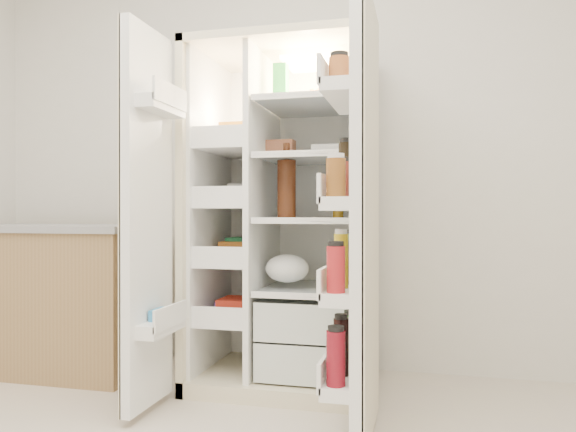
# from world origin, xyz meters

# --- Properties ---
(wall_back) EXTENTS (4.00, 0.02, 2.70)m
(wall_back) POSITION_xyz_m (0.00, 2.00, 1.35)
(wall_back) COLOR silver
(wall_back) RESTS_ON floor
(refrigerator) EXTENTS (0.92, 0.70, 1.80)m
(refrigerator) POSITION_xyz_m (0.04, 1.65, 0.74)
(refrigerator) COLOR beige
(refrigerator) RESTS_ON floor
(freezer_door) EXTENTS (0.15, 0.40, 1.72)m
(freezer_door) POSITION_xyz_m (-0.47, 1.05, 0.89)
(freezer_door) COLOR white
(freezer_door) RESTS_ON floor
(fridge_door) EXTENTS (0.17, 0.58, 1.72)m
(fridge_door) POSITION_xyz_m (0.51, 0.96, 0.87)
(fridge_door) COLOR white
(fridge_door) RESTS_ON floor
(kitchen_counter) EXTENTS (1.17, 0.62, 0.85)m
(kitchen_counter) POSITION_xyz_m (-1.35, 1.56, 0.43)
(kitchen_counter) COLOR #937449
(kitchen_counter) RESTS_ON floor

